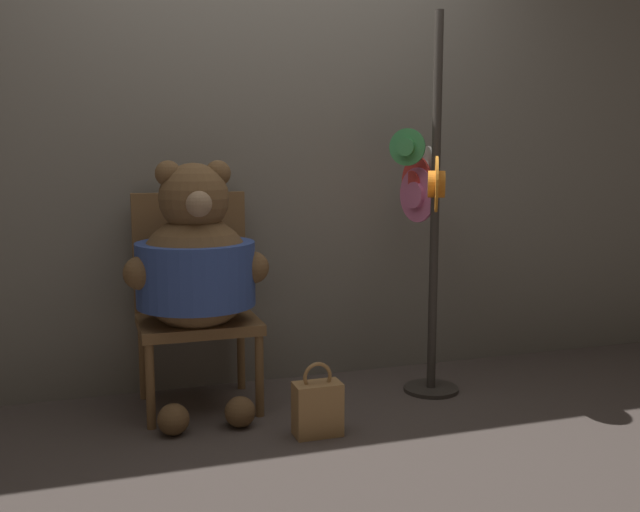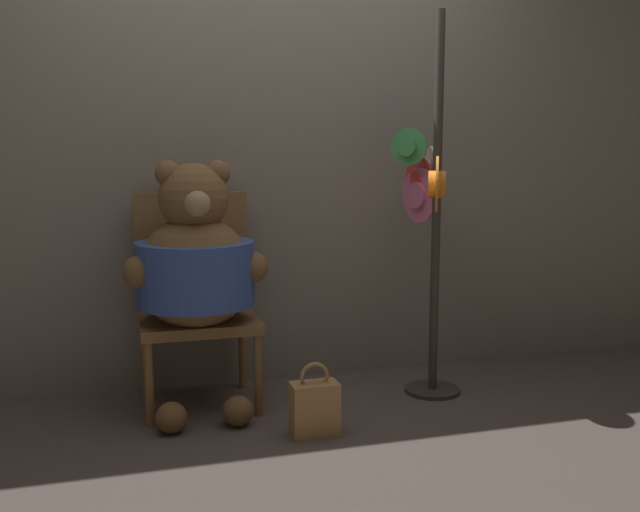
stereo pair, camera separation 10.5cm
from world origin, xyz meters
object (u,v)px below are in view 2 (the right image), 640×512
at_px(hat_display_rack, 428,210).
at_px(handbag_on_ground, 314,408).
at_px(chair, 195,295).
at_px(teddy_bear, 196,266).

relative_size(hat_display_rack, handbag_on_ground, 5.80).
bearing_deg(hat_display_rack, chair, 171.49).
relative_size(teddy_bear, handbag_on_ground, 3.62).
bearing_deg(teddy_bear, handbag_on_ground, -43.83).
bearing_deg(hat_display_rack, handbag_on_ground, -149.10).
xyz_separation_m(hat_display_rack, handbag_on_ground, (-0.71, -0.43, -0.80)).
distance_m(teddy_bear, hat_display_rack, 1.18).
bearing_deg(handbag_on_ground, chair, 125.79).
bearing_deg(teddy_bear, hat_display_rack, -0.05).
distance_m(chair, hat_display_rack, 1.22).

